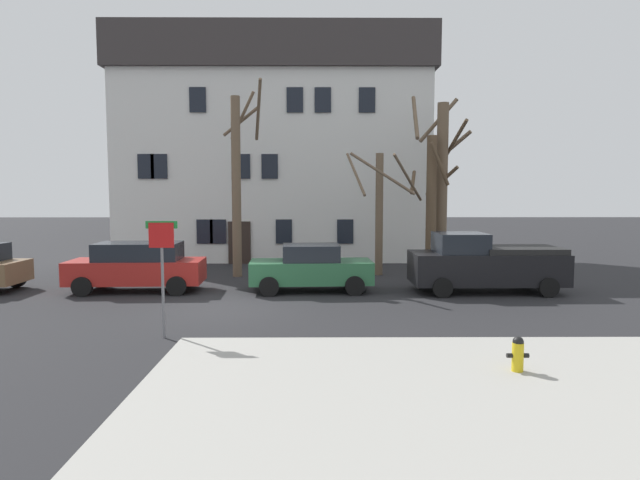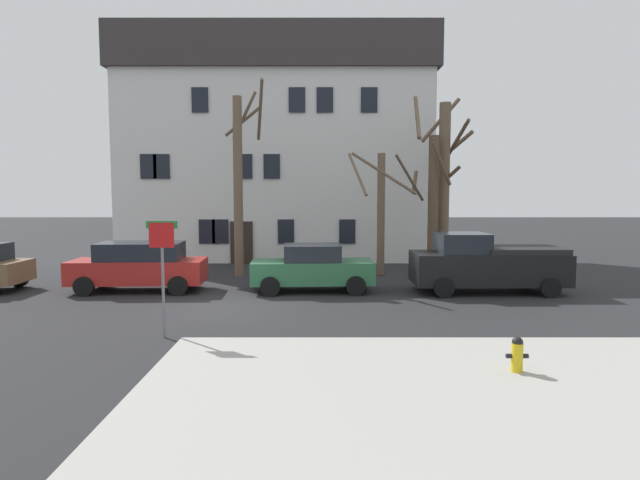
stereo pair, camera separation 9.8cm
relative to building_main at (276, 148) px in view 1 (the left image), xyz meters
The scene contains 13 objects.
ground_plane 15.09m from the building_main, 92.69° to the right, with size 120.00×120.00×0.00m, color #262628.
sidewalk_slab 22.26m from the building_main, 77.19° to the right, with size 11.44×6.53×0.12m, color #A8A59E.
building_main is the anchor object (origin of this frame).
tree_bare_near 7.84m from the building_main, 97.97° to the right, with size 1.88×1.99×8.07m.
tree_bare_mid 9.34m from the building_main, 56.05° to the right, with size 3.28×2.68×5.24m.
tree_bare_far 10.43m from the building_main, 44.33° to the right, with size 2.35×2.13×6.55m.
tree_bare_end 10.24m from the building_main, 40.32° to the right, with size 2.73×2.48×7.87m.
car_red_wagon 12.82m from the building_main, 110.74° to the right, with size 4.74×2.15×1.76m.
car_green_sedan 12.35m from the building_main, 79.57° to the right, with size 4.40×2.14×1.69m.
pickup_truck_black 14.75m from the building_main, 53.74° to the right, with size 5.30×2.32×2.11m.
fire_hydrant 21.70m from the building_main, 73.16° to the right, with size 0.42×0.22×0.68m.
street_sign_pole 17.75m from the building_main, 94.97° to the right, with size 0.76×0.07×2.85m.
bicycle_leaning 10.94m from the building_main, 130.26° to the right, with size 1.73×0.38×1.03m.
Camera 1 is at (2.86, -16.34, 3.55)m, focal length 30.35 mm.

